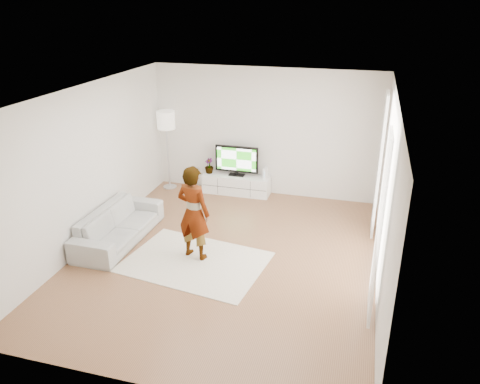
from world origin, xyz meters
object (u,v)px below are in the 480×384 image
(television, at_px, (237,160))
(floor_lamp, at_px, (166,124))
(media_console, at_px, (236,184))
(player, at_px, (194,213))
(sofa, at_px, (119,225))
(rug, at_px, (195,262))

(television, bearing_deg, floor_lamp, -176.70)
(television, relative_size, floor_lamp, 0.54)
(media_console, xyz_separation_m, player, (0.08, -2.89, 0.62))
(media_console, height_order, sofa, sofa)
(television, xyz_separation_m, player, (0.08, -2.91, 0.04))
(media_console, height_order, player, player)
(floor_lamp, bearing_deg, player, -59.07)
(player, distance_m, floor_lamp, 3.36)
(sofa, bearing_deg, rug, -102.21)
(media_console, relative_size, player, 0.92)
(television, relative_size, sofa, 0.47)
(media_console, xyz_separation_m, rug, (0.15, -3.07, -0.21))
(rug, relative_size, sofa, 1.10)
(player, xyz_separation_m, floor_lamp, (-1.69, 2.82, 0.70))
(rug, xyz_separation_m, player, (-0.06, 0.18, 0.83))
(media_console, height_order, floor_lamp, floor_lamp)
(television, distance_m, player, 2.91)
(television, height_order, sofa, television)
(floor_lamp, bearing_deg, television, 3.30)
(television, distance_m, sofa, 3.13)
(media_console, relative_size, rug, 0.66)
(media_console, height_order, television, television)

